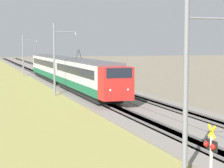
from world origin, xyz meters
The scene contains 10 objects.
ballast_main centered at (50.00, 0.00, 0.15)m, with size 240.00×4.40×0.30m.
ballast_adjacent centered at (50.00, -4.52, 0.15)m, with size 240.00×4.40×0.30m.
track_main centered at (50.00, 0.00, 0.16)m, with size 240.00×1.57×0.45m.
track_adjacent centered at (50.00, -4.52, 0.16)m, with size 240.00×1.57×0.45m.
grass_verge centered at (50.00, 6.67, 0.06)m, with size 240.00×9.69×0.12m.
passenger_train centered at (47.26, 0.00, 2.43)m, with size 43.62×2.86×5.17m.
crossing_signal_aux centered at (3.82, 3.92, 1.82)m, with size 0.70×0.23×3.01m.
catenary_mast_near centered at (7.33, 3.03, 4.01)m, with size 0.22×2.56×7.74m.
catenary_mast_mid centered at (38.35, 3.04, 4.16)m, with size 0.22×2.56×8.05m.
catenary_mast_far centered at (69.36, 3.03, 3.84)m, with size 0.22×2.56×7.41m.
Camera 1 is at (-9.15, 11.63, 5.73)m, focal length 70.00 mm.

